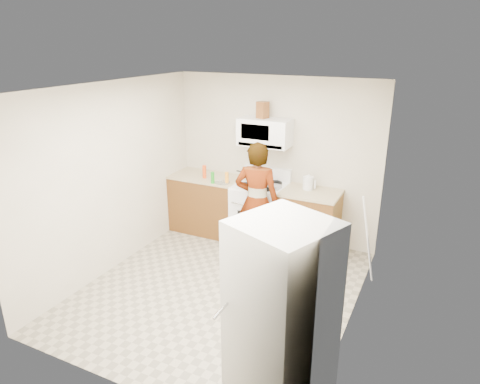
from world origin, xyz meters
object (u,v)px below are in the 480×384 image
Objects in this scene: gas_range at (260,212)px; saucepan at (250,175)px; person at (257,202)px; kettle at (308,183)px; fridge at (281,318)px; microwave at (265,132)px.

saucepan is at bearing 152.03° from gas_range.
person reaches higher than saucepan.
kettle is (0.55, 0.60, 0.17)m from person.
person is 9.19× the size of kettle.
gas_range is at bearing -27.97° from saucepan.
gas_range is at bearing -175.88° from kettle.
fridge is 7.85× the size of saucepan.
microwave reaches higher than gas_range.
microwave is 3.36m from fridge.
microwave is 3.51× the size of saucepan.
gas_range is 1.22m from microwave.
fridge is at bearing -80.05° from kettle.
microwave is 0.45× the size of person.
gas_range is at bearing 138.29° from fridge.
saucepan is at bearing -69.19° from person.
microwave is at bearing 2.59° from saucepan.
gas_range is 0.64m from person.
person is 0.75m from saucepan.
saucepan is at bearing 175.10° from kettle.
saucepan is at bearing 140.81° from fridge.
fridge is 3.34m from saucepan.
person is 2.61m from fridge.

